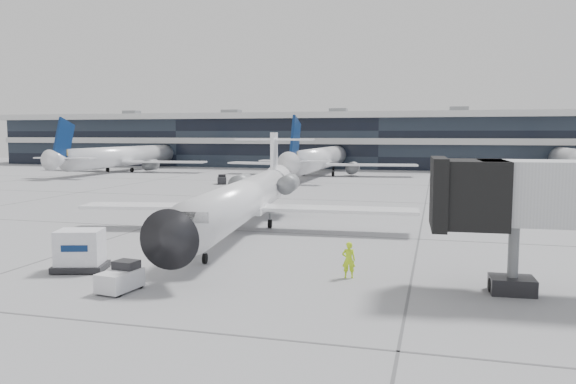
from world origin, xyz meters
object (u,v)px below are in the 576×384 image
(regional_jet, at_px, (246,197))
(cargo_uld, at_px, (80,251))
(baggage_tug, at_px, (121,278))
(ramp_worker, at_px, (349,260))

(regional_jet, relative_size, cargo_uld, 10.35)
(baggage_tug, distance_m, cargo_uld, 4.92)
(baggage_tug, bearing_deg, regional_jet, 97.25)
(baggage_tug, relative_size, cargo_uld, 0.74)
(regional_jet, bearing_deg, baggage_tug, -97.76)
(ramp_worker, xyz_separation_m, cargo_uld, (-13.53, -2.11, 0.15))
(ramp_worker, bearing_deg, regional_jet, -62.40)
(regional_jet, relative_size, ramp_worker, 17.19)
(ramp_worker, xyz_separation_m, baggage_tug, (-9.49, -4.89, -0.31))
(cargo_uld, bearing_deg, regional_jet, 55.97)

